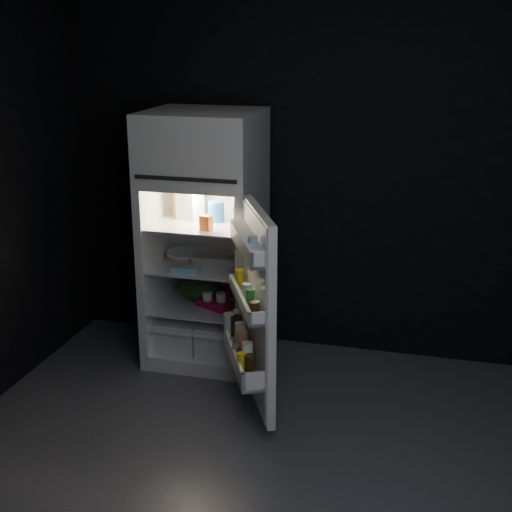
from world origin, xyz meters
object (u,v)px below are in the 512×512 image
(fridge_door, at_px, (253,312))
(yogurt_tray, at_px, (216,304))
(refrigerator, at_px, (206,230))
(egg_carton, at_px, (216,261))
(milk_jug, at_px, (190,202))

(fridge_door, relative_size, yogurt_tray, 4.78)
(refrigerator, height_order, egg_carton, refrigerator)
(egg_carton, bearing_deg, fridge_door, -58.11)
(milk_jug, height_order, yogurt_tray, milk_jug)
(egg_carton, xyz_separation_m, yogurt_tray, (-0.00, -0.02, -0.31))
(milk_jug, height_order, egg_carton, milk_jug)
(refrigerator, height_order, fridge_door, refrigerator)
(refrigerator, distance_m, fridge_door, 0.93)
(egg_carton, bearing_deg, refrigerator, 135.06)
(milk_jug, distance_m, egg_carton, 0.45)
(milk_jug, relative_size, yogurt_tray, 0.94)
(milk_jug, bearing_deg, fridge_door, -32.42)
(refrigerator, xyz_separation_m, egg_carton, (0.10, -0.09, -0.19))
(fridge_door, xyz_separation_m, milk_jug, (-0.65, 0.72, 0.47))
(refrigerator, distance_m, milk_jug, 0.22)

